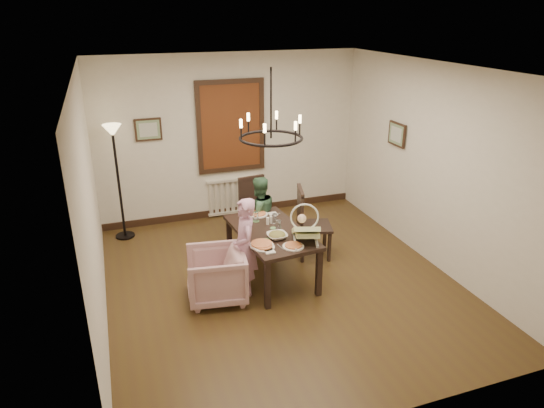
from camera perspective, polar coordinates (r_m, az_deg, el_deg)
room_shell at (r=6.37m, az=0.00°, el=3.39°), size 4.51×5.00×2.81m
dining_table at (r=6.48m, az=-0.11°, el=-3.79°), size 0.97×1.55×0.70m
chair_far at (r=7.62m, az=-1.79°, el=-0.64°), size 0.49×0.49×1.00m
chair_right at (r=7.09m, az=5.04°, el=-2.17°), size 0.58×0.58×1.08m
armchair at (r=6.17m, az=-6.57°, el=-8.32°), size 0.83×0.82×0.66m
elderly_woman at (r=6.18m, az=-3.19°, el=-5.99°), size 0.29×0.41×1.07m
seated_man at (r=7.21m, az=-1.55°, el=-2.06°), size 0.55×0.47×0.98m
baby_bouncer at (r=6.10m, az=3.99°, el=-2.94°), size 0.53×0.62×0.34m
salad_bowl at (r=6.22m, az=0.60°, el=-3.72°), size 0.31×0.31×0.08m
pizza_platter at (r=6.03m, az=-1.23°, el=-4.77°), size 0.30×0.30×0.04m
drinking_glass at (r=6.42m, az=0.75°, el=-2.51°), size 0.07×0.07×0.15m
window_blinds at (r=8.24m, az=-4.86°, el=9.07°), size 1.00×0.03×1.40m
radiator at (r=8.63m, az=-4.63°, el=0.98°), size 0.92×0.12×0.62m
picture_back at (r=8.02m, az=-14.35°, el=8.48°), size 0.42×0.03×0.36m
picture_right at (r=7.72m, az=14.48°, el=7.95°), size 0.03×0.42×0.36m
floor_lamp at (r=7.89m, az=-17.57°, el=2.23°), size 0.30×0.30×1.80m
chandelier at (r=6.02m, az=-0.12°, el=7.76°), size 0.80×0.80×0.04m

